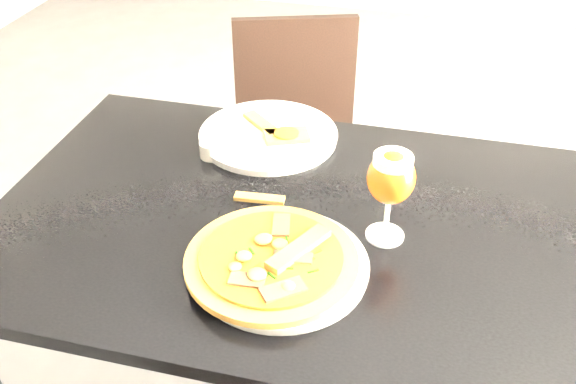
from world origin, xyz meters
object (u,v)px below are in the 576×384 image
(chair_far, at_px, (298,149))
(beer_glass, at_px, (391,179))
(pizza, at_px, (272,259))
(dining_table, at_px, (291,251))

(chair_far, bearing_deg, beer_glass, -83.23)
(pizza, bearing_deg, chair_far, 100.09)
(beer_glass, bearing_deg, chair_far, 115.56)
(chair_far, bearing_deg, dining_table, -96.71)
(dining_table, distance_m, pizza, 0.20)
(dining_table, height_order, chair_far, chair_far)
(dining_table, distance_m, chair_far, 0.73)
(dining_table, bearing_deg, chair_far, 101.89)
(dining_table, height_order, pizza, pizza)
(dining_table, xyz_separation_m, beer_glass, (0.19, -0.02, 0.22))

